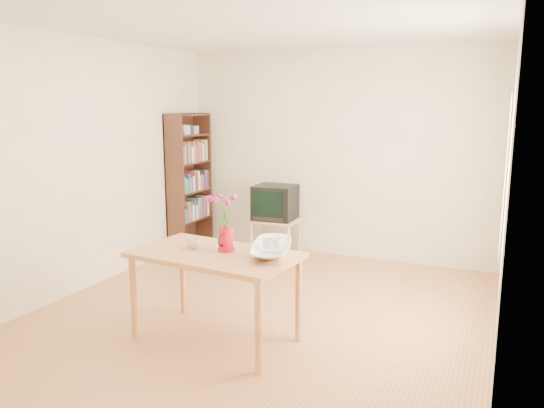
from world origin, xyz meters
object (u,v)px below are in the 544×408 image
at_px(bowl, 271,227).
at_px(television, 276,202).
at_px(table, 215,263).
at_px(mug, 193,243).
at_px(pitcher, 226,240).

relative_size(bowl, television, 0.87).
relative_size(table, mug, 12.55).
relative_size(pitcher, television, 0.40).
bearing_deg(television, mug, -84.88).
height_order(table, television, television).
height_order(mug, bowl, bowl).
relative_size(table, bowl, 3.01).
distance_m(pitcher, mug, 0.30).
xyz_separation_m(table, mug, (-0.23, 0.04, 0.13)).
bearing_deg(bowl, table, -158.49).
height_order(pitcher, mug, pitcher).
bearing_deg(mug, table, 137.41).
bearing_deg(television, table, -80.15).
distance_m(pitcher, bowl, 0.39).
distance_m(mug, bowl, 0.68).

